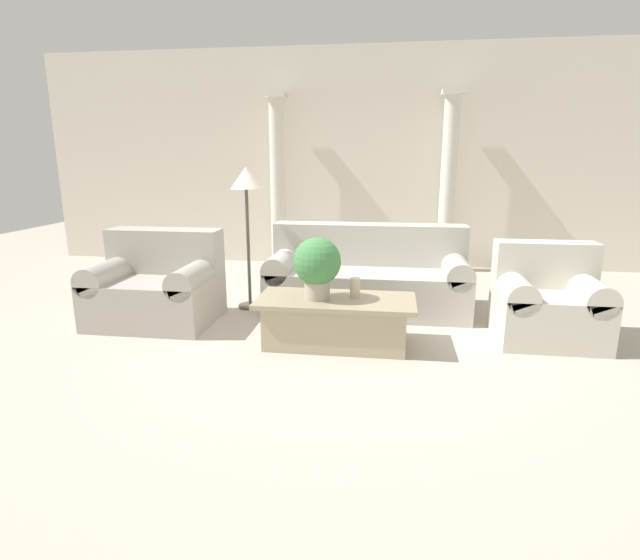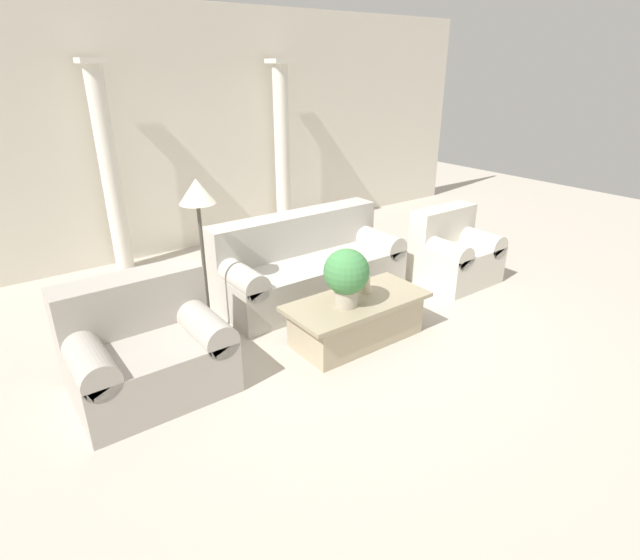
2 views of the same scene
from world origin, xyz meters
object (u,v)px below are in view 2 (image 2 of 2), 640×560
at_px(potted_plant, 346,274).
at_px(coffee_table, 356,319).
at_px(sofa_long, 307,265).
at_px(loveseat, 145,347).
at_px(floor_lamp, 198,207).
at_px(armchair, 454,252).

bearing_deg(potted_plant, coffee_table, 9.98).
height_order(sofa_long, loveseat, same).
relative_size(potted_plant, floor_lamp, 0.35).
bearing_deg(coffee_table, armchair, 12.32).
xyz_separation_m(sofa_long, potted_plant, (-0.38, -1.17, 0.37)).
distance_m(loveseat, armchair, 3.76).
bearing_deg(loveseat, potted_plant, -14.82).
relative_size(loveseat, potted_plant, 2.16).
relative_size(loveseat, armchair, 1.30).
height_order(sofa_long, potted_plant, potted_plant).
relative_size(coffee_table, potted_plant, 2.56).
xyz_separation_m(sofa_long, loveseat, (-2.09, -0.71, 0.01)).
relative_size(coffee_table, armchair, 1.54).
bearing_deg(floor_lamp, armchair, -11.03).
distance_m(sofa_long, coffee_table, 1.17).
bearing_deg(loveseat, sofa_long, 18.86).
xyz_separation_m(sofa_long, armchair, (1.67, -0.72, 0.00)).
height_order(sofa_long, coffee_table, sofa_long).
distance_m(sofa_long, potted_plant, 1.28).
bearing_deg(floor_lamp, potted_plant, -48.26).
bearing_deg(potted_plant, armchair, 12.14).
xyz_separation_m(floor_lamp, armchair, (2.96, -0.58, -0.91)).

